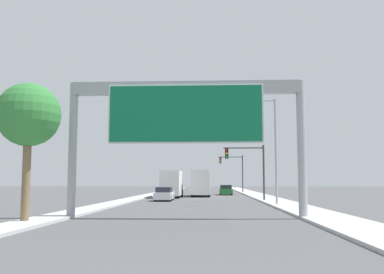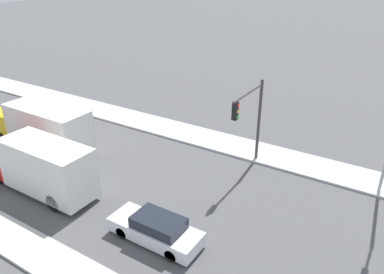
% 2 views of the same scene
% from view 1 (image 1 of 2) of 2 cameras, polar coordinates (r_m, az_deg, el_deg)
% --- Properties ---
extents(sidewalk_right, '(3.00, 120.00, 0.15)m').
position_cam_1_polar(sidewalk_right, '(66.23, 8.17, -7.52)').
color(sidewalk_right, '#BDBDBD').
rests_on(sidewalk_right, ground).
extents(median_strip_left, '(2.00, 120.00, 0.15)m').
position_cam_1_polar(median_strip_left, '(66.50, -4.92, -7.55)').
color(median_strip_left, '#BDBDBD').
rests_on(median_strip_left, ground).
extents(sign_gantry, '(13.37, 0.73, 7.69)m').
position_cam_1_polar(sign_gantry, '(24.11, -0.86, 3.30)').
color(sign_gantry, '#9EA0A5').
rests_on(sign_gantry, ground).
extents(car_near_left, '(1.73, 4.77, 1.42)m').
position_cam_1_polar(car_near_left, '(45.05, -3.71, -7.62)').
color(car_near_left, silver).
rests_on(car_near_left, ground).
extents(car_near_center, '(1.85, 4.65, 1.46)m').
position_cam_1_polar(car_near_center, '(63.38, 4.53, -7.09)').
color(car_near_center, '#1E662D').
rests_on(car_near_center, ground).
extents(truck_box_primary, '(2.48, 8.81, 3.45)m').
position_cam_1_polar(truck_box_primary, '(57.51, 1.20, -6.18)').
color(truck_box_primary, yellow).
rests_on(truck_box_primary, ground).
extents(truck_box_secondary, '(2.32, 8.03, 3.27)m').
position_cam_1_polar(truck_box_secondary, '(53.40, -2.70, -6.29)').
color(truck_box_secondary, red).
rests_on(truck_box_secondary, ground).
extents(traffic_light_near_intersection, '(4.18, 0.32, 5.73)m').
position_cam_1_polar(traffic_light_near_intersection, '(44.11, 7.76, -3.46)').
color(traffic_light_near_intersection, '#3D3D3F').
rests_on(traffic_light_near_intersection, ground).
extents(traffic_light_mid_block, '(4.23, 0.32, 6.45)m').
position_cam_1_polar(traffic_light_mid_block, '(74.04, 5.75, -4.08)').
color(traffic_light_mid_block, '#3D3D3F').
rests_on(traffic_light_mid_block, ground).
extents(palm_tree_foreground, '(3.16, 3.16, 6.94)m').
position_cam_1_polar(palm_tree_foreground, '(22.80, -20.96, 2.63)').
color(palm_tree_foreground, brown).
rests_on(palm_tree_foreground, ground).
extents(street_lamp_right, '(2.44, 0.28, 9.02)m').
position_cam_1_polar(street_lamp_right, '(36.60, 10.67, -0.74)').
color(street_lamp_right, '#9EA0A5').
rests_on(street_lamp_right, ground).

